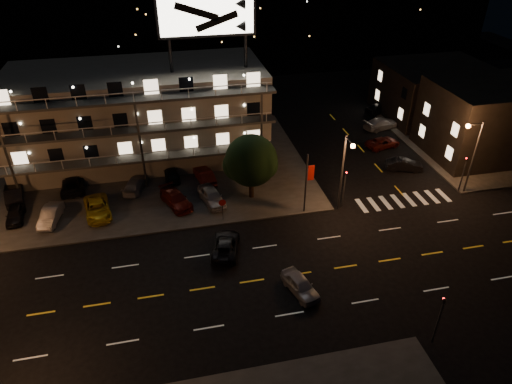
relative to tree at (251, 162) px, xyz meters
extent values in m
plane|color=black|center=(-0.44, -12.04, -4.19)|extent=(140.00, 140.00, 0.00)
cube|color=#323230|center=(-14.44, 7.96, -4.12)|extent=(44.00, 24.00, 0.15)
cube|color=#323230|center=(29.56, 7.96, -4.12)|extent=(16.00, 24.00, 0.15)
cube|color=gray|center=(-10.44, 11.96, 0.81)|extent=(28.00, 12.00, 10.00)
cube|color=gray|center=(-10.44, 11.96, 6.06)|extent=(28.00, 12.00, 0.50)
cube|color=#323230|center=(-10.44, 5.06, -1.04)|extent=(28.00, 1.80, 0.25)
cube|color=#323230|center=(-10.44, 5.06, 2.16)|extent=(28.00, 1.80, 0.25)
cube|color=#323230|center=(-10.44, 5.06, 5.36)|extent=(28.00, 1.80, 0.25)
cylinder|color=black|center=(-6.44, 9.96, 8.06)|extent=(0.36, 0.36, 3.50)
cylinder|color=black|center=(1.56, 9.96, 8.06)|extent=(0.36, 0.36, 3.50)
cube|color=black|center=(-2.44, 9.96, 11.81)|extent=(10.20, 0.50, 4.20)
cube|color=white|center=(-2.44, 9.66, 11.81)|extent=(9.60, 0.06, 3.60)
cube|color=black|center=(29.56, 3.96, 0.06)|extent=(14.00, 10.00, 8.50)
cube|color=black|center=(29.56, 15.96, -0.69)|extent=(14.00, 12.00, 7.00)
cylinder|color=#2D2D30|center=(8.06, -3.74, -0.19)|extent=(0.20, 0.20, 8.00)
cylinder|color=#2D2D30|center=(8.06, -4.54, 3.61)|extent=(0.12, 1.80, 0.12)
sphere|color=#FF863F|center=(8.06, -5.34, 3.51)|extent=(0.44, 0.44, 0.44)
cylinder|color=#2D2D30|center=(22.06, -3.74, -0.19)|extent=(0.20, 0.20, 8.00)
cylinder|color=#2D2D30|center=(21.26, -3.74, 3.61)|extent=(1.80, 0.12, 0.12)
sphere|color=#FF863F|center=(20.46, -3.74, 3.51)|extent=(0.44, 0.44, 0.44)
cylinder|color=#2D2D30|center=(8.56, -3.54, -2.39)|extent=(0.14, 0.14, 3.60)
imported|color=black|center=(8.56, -3.54, -0.09)|extent=(0.20, 0.16, 1.00)
sphere|color=#FF0C0C|center=(8.56, -3.66, -0.19)|extent=(0.14, 0.14, 0.14)
cylinder|color=#2D2D30|center=(8.56, -20.54, -2.39)|extent=(0.14, 0.14, 3.60)
imported|color=black|center=(8.56, -20.54, -0.09)|extent=(0.20, 0.16, 1.00)
sphere|color=#FF0C0C|center=(8.56, -20.42, -0.19)|extent=(0.14, 0.14, 0.14)
cylinder|color=#2D2D30|center=(21.56, -3.54, -2.39)|extent=(0.14, 0.14, 3.60)
imported|color=black|center=(21.56, -3.54, -0.09)|extent=(0.16, 0.20, 1.00)
sphere|color=#FF0C0C|center=(21.44, -3.54, -0.19)|extent=(0.14, 0.14, 0.14)
cylinder|color=#2D2D30|center=(4.56, -3.64, -0.99)|extent=(0.16, 0.16, 6.40)
cube|color=#B1130C|center=(5.01, -3.64, 0.21)|extent=(0.60, 0.04, 1.60)
cylinder|color=#2D2D30|center=(-3.44, -3.44, -3.09)|extent=(0.08, 0.08, 2.20)
cylinder|color=#B1130C|center=(-3.44, -3.49, -2.04)|extent=(0.91, 0.04, 0.91)
cylinder|color=black|center=(0.05, -0.01, -2.84)|extent=(0.50, 0.50, 2.40)
sphere|color=black|center=(0.05, -0.01, 0.16)|extent=(5.21, 5.21, 5.21)
sphere|color=black|center=(-1.15, 0.39, -0.44)|extent=(3.20, 3.20, 3.20)
sphere|color=black|center=(1.15, -0.41, -0.24)|extent=(3.00, 3.00, 3.00)
imported|color=black|center=(-22.70, 0.85, -3.42)|extent=(1.76, 3.78, 1.25)
imported|color=#99999E|center=(-19.37, -0.17, -3.37)|extent=(2.03, 4.25, 1.34)
imported|color=gold|center=(-15.11, 0.06, -3.36)|extent=(3.09, 5.23, 1.36)
imported|color=#59130C|center=(-7.60, 0.12, -3.36)|extent=(3.53, 5.06, 1.36)
imported|color=#99999E|center=(-4.06, -0.27, -3.30)|extent=(2.78, 4.68, 1.49)
imported|color=black|center=(-23.53, 4.46, -3.30)|extent=(2.61, 4.78, 1.49)
imported|color=black|center=(-17.96, 5.45, -3.35)|extent=(2.69, 5.18, 1.40)
imported|color=#99999E|center=(-11.62, 3.89, -3.43)|extent=(2.90, 4.58, 1.24)
imported|color=black|center=(-7.74, 5.36, -3.38)|extent=(1.86, 4.01, 1.33)
imported|color=#59130C|center=(-4.28, 4.05, -3.34)|extent=(2.26, 4.45, 1.40)
imported|color=black|center=(18.14, 1.92, -3.52)|extent=(4.34, 2.61, 1.35)
imported|color=#59130C|center=(18.31, 7.77, -3.58)|extent=(4.75, 2.99, 1.22)
imported|color=#99999E|center=(20.53, 12.87, -3.46)|extent=(5.42, 3.26, 1.47)
imported|color=black|center=(22.73, 17.92, -3.42)|extent=(4.85, 3.02, 1.54)
imported|color=#99999E|center=(1.00, -13.97, -3.53)|extent=(2.59, 4.20, 1.33)
imported|color=black|center=(-3.88, -7.87, -3.55)|extent=(3.29, 5.06, 1.30)
camera|label=1|loc=(-7.90, -38.55, 21.55)|focal=32.00mm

